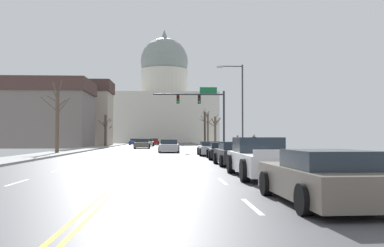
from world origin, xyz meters
TOP-DOWN VIEW (x-y plane):
  - ground at (0.00, -0.00)m, footprint 20.00×180.00m
  - signal_gantry at (5.40, 12.34)m, footprint 7.91×0.41m
  - street_lamp_right at (7.89, 3.91)m, footprint 2.39×0.24m
  - capitol_building at (0.00, 84.39)m, footprint 28.84×21.39m
  - sedan_near_00 at (1.56, 8.42)m, footprint 2.08×4.52m
  - sedan_near_01 at (4.96, 1.20)m, footprint 1.93×4.32m
  - sedan_near_02 at (5.24, -4.32)m, footprint 2.04×4.69m
  - sedan_near_03 at (5.19, -10.78)m, footprint 2.03×4.25m
  - pickup_truck_near_04 at (5.21, -17.31)m, footprint 2.24×5.79m
  - sedan_near_05 at (5.19, -23.89)m, footprint 2.17×4.69m
  - sedan_oncoming_00 at (-2.01, 21.94)m, footprint 2.20×4.40m
  - sedan_oncoming_01 at (-2.01, 34.78)m, footprint 2.10×4.59m
  - sedan_oncoming_02 at (-5.14, 47.35)m, footprint 2.08×4.39m
  - sedan_oncoming_03 at (-1.79, 57.05)m, footprint 2.14×4.35m
  - flank_building_00 at (-15.19, 37.63)m, footprint 14.14×7.07m
  - flank_building_01 at (-15.68, 26.91)m, footprint 12.06×9.95m
  - bare_tree_00 at (8.82, 32.64)m, footprint 2.32×2.46m
  - bare_tree_01 at (-8.32, 4.06)m, footprint 2.22×1.78m
  - bare_tree_02 at (8.24, 45.46)m, footprint 1.50×1.71m
  - bare_tree_03 at (-8.91, 35.95)m, footprint 2.57×1.89m
  - bare_tree_04 at (8.23, 39.14)m, footprint 2.34×2.83m
  - bare_tree_05 at (-8.04, 29.96)m, footprint 1.55×1.99m
  - pedestrian_00 at (8.47, 0.12)m, footprint 0.35×0.34m
  - pedestrian_01 at (8.62, 9.38)m, footprint 0.35×0.34m
  - bicycle_parked at (8.49, -4.11)m, footprint 0.12×1.77m

SIDE VIEW (x-z plane):
  - ground at x=0.00m, z-range -0.08..0.12m
  - bicycle_parked at x=8.49m, z-range 0.06..0.91m
  - sedan_near_02 at x=5.24m, z-range -0.03..1.12m
  - sedan_oncoming_03 at x=-1.79m, z-range -0.02..1.14m
  - sedan_oncoming_01 at x=-2.01m, z-range -0.04..1.17m
  - sedan_near_01 at x=4.96m, z-range -0.02..1.15m
  - sedan_oncoming_02 at x=-5.14m, z-range -0.03..1.16m
  - sedan_near_05 at x=5.19m, z-range -0.04..1.22m
  - sedan_near_00 at x=1.56m, z-range -0.05..1.24m
  - sedan_near_03 at x=5.19m, z-range -0.04..1.25m
  - sedan_oncoming_00 at x=-2.01m, z-range -0.04..1.26m
  - pickup_truck_near_04 at x=5.21m, z-range -0.07..1.46m
  - pedestrian_01 at x=8.62m, z-range 0.23..1.82m
  - pedestrian_00 at x=8.47m, z-range 0.23..1.86m
  - bare_tree_03 at x=-8.91m, z-range 0.05..4.57m
  - bare_tree_05 at x=-8.04m, z-range 0.19..4.88m
  - bare_tree_00 at x=8.82m, z-range 0.16..5.22m
  - bare_tree_04 at x=8.23m, z-range 0.14..6.07m
  - bare_tree_01 at x=-8.32m, z-range -0.03..6.34m
  - bare_tree_02 at x=8.24m, z-range -0.11..6.72m
  - street_lamp_right at x=7.89m, z-range 0.88..8.81m
  - flank_building_01 at x=-15.68m, z-range 0.06..9.65m
  - signal_gantry at x=5.40m, z-range 1.58..8.46m
  - flank_building_00 at x=-15.19m, z-range 0.06..10.95m
  - capitol_building at x=0.00m, z-range -4.94..26.95m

